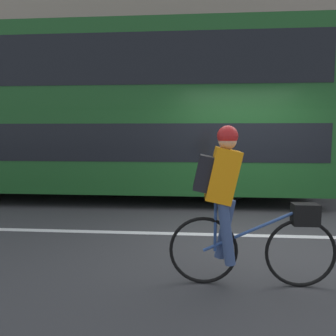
# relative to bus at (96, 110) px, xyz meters

# --- Properties ---
(ground_plane) EXTENTS (80.00, 80.00, 0.00)m
(ground_plane) POSITION_rel_bus_xyz_m (3.32, -2.98, -2.13)
(ground_plane) COLOR #38383A
(road_center_line) EXTENTS (50.00, 0.14, 0.01)m
(road_center_line) POSITION_rel_bus_xyz_m (3.32, -2.75, -2.13)
(road_center_line) COLOR silver
(road_center_line) RESTS_ON ground_plane
(sidewalk_curb) EXTENTS (60.00, 2.30, 0.15)m
(sidewalk_curb) POSITION_rel_bus_xyz_m (3.32, 2.64, -2.05)
(sidewalk_curb) COLOR #A8A399
(sidewalk_curb) RESTS_ON ground_plane
(building_facade) EXTENTS (60.00, 0.30, 8.20)m
(building_facade) POSITION_rel_bus_xyz_m (3.32, 3.94, 1.97)
(building_facade) COLOR gray
(building_facade) RESTS_ON ground_plane
(bus) EXTENTS (10.33, 2.54, 3.85)m
(bus) POSITION_rel_bus_xyz_m (0.00, 0.00, 0.00)
(bus) COLOR black
(bus) RESTS_ON ground_plane
(cyclist_on_bike) EXTENTS (1.72, 0.32, 1.67)m
(cyclist_on_bike) POSITION_rel_bus_xyz_m (2.76, -4.42, -1.24)
(cyclist_on_bike) COLOR black
(cyclist_on_bike) RESTS_ON ground_plane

